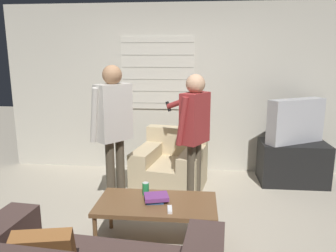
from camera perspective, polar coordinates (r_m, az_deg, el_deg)
The scene contains 11 objects.
ground_plane at distance 3.52m, azimuth -2.18°, elevation -18.36°, with size 16.00×16.00×0.00m, color #B2A893.
wall_back at distance 5.07m, azimuth 0.72°, elevation 6.48°, with size 5.20×0.08×2.55m.
armchair_beige at distance 4.48m, azimuth 0.60°, elevation -7.08°, with size 1.01×1.05×0.79m.
coffee_table at distance 3.18m, azimuth -2.00°, elevation -13.75°, with size 1.12×0.59×0.44m.
tv_stand at distance 5.00m, azimuth 20.84°, elevation -5.97°, with size 0.91×0.57×0.60m.
tv at distance 4.86m, azimuth 21.35°, elevation 0.83°, with size 0.85×0.61×0.61m.
person_left_standing at distance 3.73m, azimuth -9.54°, elevation 0.92°, with size 0.52×0.76×1.69m.
person_right_standing at distance 3.82m, azimuth 4.53°, elevation 0.25°, with size 0.57×0.70×1.58m.
book_stack at distance 3.16m, azimuth -2.14°, elevation -12.40°, with size 0.26×0.23×0.06m.
soda_can at distance 3.30m, azimuth -3.91°, elevation -10.83°, with size 0.07×0.07×0.13m.
spare_remote at distance 3.00m, azimuth 0.31°, elevation -14.33°, with size 0.05×0.13×0.02m.
Camera 1 is at (0.42, -3.00, 1.79)m, focal length 35.00 mm.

